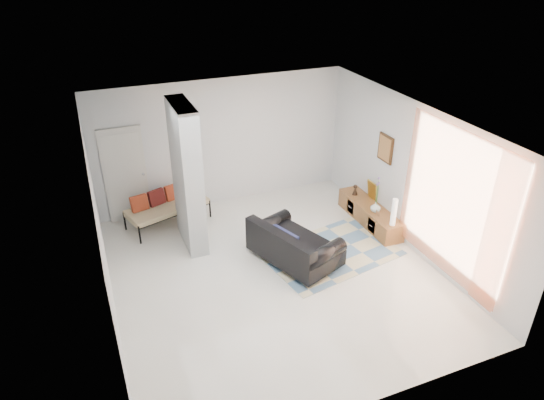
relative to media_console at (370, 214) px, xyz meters
name	(u,v)px	position (x,y,z in m)	size (l,w,h in m)	color
floor	(275,273)	(-2.52, -0.90, -0.20)	(6.00, 6.00, 0.00)	beige
ceiling	(275,124)	(-2.52, -0.90, 2.60)	(6.00, 6.00, 0.00)	white
wall_back	(222,143)	(-2.52, 2.10, 1.20)	(6.00, 6.00, 0.00)	silver
wall_front	(374,323)	(-2.52, -3.90, 1.20)	(6.00, 6.00, 0.00)	silver
wall_left	(102,239)	(-5.27, -0.90, 1.20)	(6.00, 6.00, 0.00)	silver
wall_right	(413,178)	(0.23, -0.90, 1.20)	(6.00, 6.00, 0.00)	silver
partition_column	(187,177)	(-3.62, 0.70, 1.20)	(0.35, 1.20, 2.80)	#9EA4A5
hallway_door	(125,175)	(-4.62, 2.06, 0.82)	(0.85, 0.06, 2.04)	silver
curtain	(452,204)	(0.15, -2.05, 1.25)	(2.55, 2.55, 0.00)	#FF7743
wall_art	(386,148)	(0.20, 0.00, 1.45)	(0.04, 0.45, 0.55)	#3F2511
media_console	(370,214)	(0.00, 0.00, 0.00)	(0.45, 1.87, 0.80)	brown
loveseat	(292,246)	(-2.09, -0.68, 0.15)	(1.50, 1.89, 0.76)	silver
daybed	(165,206)	(-3.96, 1.57, 0.22)	(1.79, 1.17, 0.77)	black
area_rug	(330,253)	(-1.29, -0.70, -0.20)	(2.44, 1.63, 0.01)	#C0B993
cylinder_lamp	(394,212)	(-0.02, -0.81, 0.47)	(0.10, 0.10, 0.56)	white
bronze_figurine	(355,190)	(-0.05, 0.56, 0.31)	(0.12, 0.12, 0.23)	#311F15
vase	(375,207)	(-0.05, -0.24, 0.30)	(0.20, 0.20, 0.21)	silver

